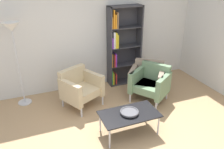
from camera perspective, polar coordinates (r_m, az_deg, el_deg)
ground_plane at (r=3.88m, az=3.60°, el=-18.06°), size 8.32×8.32×0.00m
plaster_back_panel at (r=5.30m, az=-7.51°, el=11.64°), size 6.40×0.12×2.90m
bookshelf_tall at (r=5.52m, az=2.27°, el=7.03°), size 0.80×0.30×1.90m
coffee_table_low at (r=3.98m, az=4.32°, el=-10.04°), size 1.00×0.56×0.40m
decorative_bowl at (r=3.94m, az=4.35°, el=-9.24°), size 0.32×0.32×0.05m
armchair_by_bookshelf at (r=4.79m, az=-7.98°, el=-3.12°), size 0.92×0.90×0.78m
armchair_spare_guest at (r=5.00m, az=9.65°, el=-1.96°), size 0.93×0.94×0.78m
armchair_corner_red at (r=5.15m, az=8.72°, el=-1.08°), size 0.95×0.94×0.78m
floor_lamp_torchiere at (r=4.80m, az=-23.36°, el=8.45°), size 0.32×0.32×1.74m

